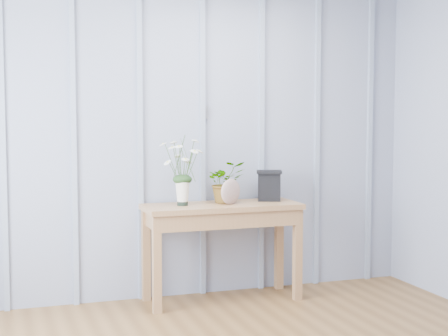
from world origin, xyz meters
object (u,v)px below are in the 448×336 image
object	(u,v)px
sideboard	(222,219)
daisy_vase	(182,163)
felt_disc_vessel	(231,192)
carved_box	(269,185)

from	to	relation	value
sideboard	daisy_vase	size ratio (longest dim) A/B	2.35
felt_disc_vessel	carved_box	xyz separation A→B (m)	(0.36, 0.10, 0.02)
sideboard	felt_disc_vessel	size ratio (longest dim) A/B	6.11
daisy_vase	felt_disc_vessel	distance (m)	0.43
sideboard	carved_box	world-z (taller)	carved_box
sideboard	daisy_vase	world-z (taller)	daisy_vase
felt_disc_vessel	carved_box	world-z (taller)	carved_box
sideboard	carved_box	distance (m)	0.48
sideboard	felt_disc_vessel	xyz separation A→B (m)	(0.05, -0.05, 0.21)
daisy_vase	felt_disc_vessel	size ratio (longest dim) A/B	2.60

